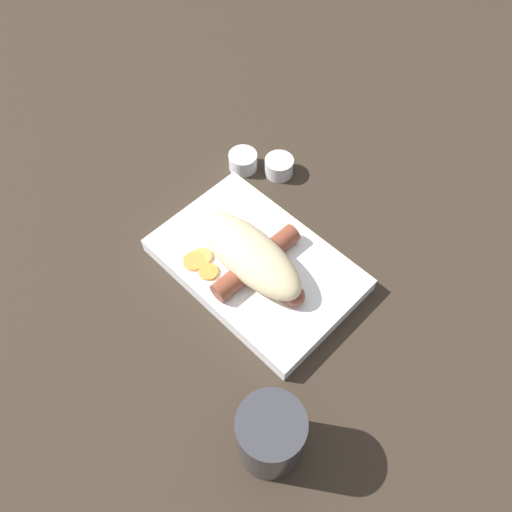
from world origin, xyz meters
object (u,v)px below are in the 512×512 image
(sausage, at_px, (256,262))
(condiment_cup_near, at_px, (279,167))
(bread_roll, at_px, (252,256))
(drink_glass, at_px, (270,436))
(condiment_cup_far, at_px, (243,162))
(food_tray, at_px, (256,265))

(sausage, xyz_separation_m, condiment_cup_near, (-0.11, 0.16, -0.03))
(bread_roll, distance_m, drink_glass, 0.23)
(condiment_cup_near, relative_size, condiment_cup_far, 1.00)
(condiment_cup_near, distance_m, condiment_cup_far, 0.06)
(condiment_cup_near, bearing_deg, bread_roll, -57.57)
(sausage, bearing_deg, bread_roll, -151.31)
(bread_roll, height_order, condiment_cup_near, bread_roll)
(sausage, height_order, drink_glass, drink_glass)
(drink_glass, bearing_deg, sausage, 138.37)
(condiment_cup_near, height_order, condiment_cup_far, same)
(sausage, bearing_deg, condiment_cup_far, 140.57)
(bread_roll, bearing_deg, drink_glass, -40.20)
(food_tray, xyz_separation_m, condiment_cup_near, (-0.10, 0.16, 0.00))
(bread_roll, bearing_deg, condiment_cup_far, 138.99)
(bread_roll, xyz_separation_m, condiment_cup_far, (-0.16, 0.13, -0.04))
(condiment_cup_far, xyz_separation_m, drink_glass, (0.33, -0.28, 0.04))
(sausage, relative_size, drink_glass, 1.64)
(bread_roll, relative_size, condiment_cup_near, 3.87)
(sausage, height_order, condiment_cup_near, sausage)
(bread_roll, distance_m, sausage, 0.01)
(condiment_cup_near, xyz_separation_m, condiment_cup_far, (-0.05, -0.03, 0.00))
(sausage, height_order, condiment_cup_far, sausage)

